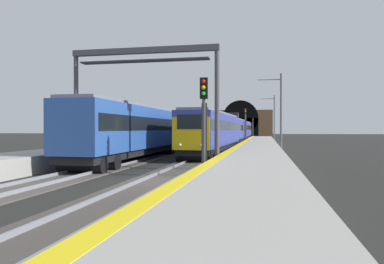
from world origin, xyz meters
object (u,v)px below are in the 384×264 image
(train_adjacent_platform, at_px, (189,129))
(railway_signal_near, at_px, (204,117))
(overhead_signal_gantry, at_px, (144,77))
(catenary_mast_far, at_px, (274,118))
(train_main_approaching, at_px, (233,130))
(railway_signal_far, at_px, (253,127))
(catenary_mast_near, at_px, (281,112))
(railway_signal_mid, at_px, (245,123))

(train_adjacent_platform, xyz_separation_m, railway_signal_near, (-27.86, -6.67, 0.62))
(train_adjacent_platform, bearing_deg, overhead_signal_gantry, -174.05)
(train_adjacent_platform, height_order, catenary_mast_far, catenary_mast_far)
(train_main_approaching, height_order, railway_signal_far, railway_signal_far)
(train_main_approaching, relative_size, catenary_mast_near, 7.40)
(train_main_approaching, bearing_deg, catenary_mast_near, 22.74)
(train_adjacent_platform, height_order, railway_signal_near, train_adjacent_platform)
(train_main_approaching, height_order, overhead_signal_gantry, overhead_signal_gantry)
(railway_signal_far, distance_m, catenary_mast_far, 26.37)
(railway_signal_far, xyz_separation_m, catenary_mast_far, (-25.95, -4.53, 1.30))
(railway_signal_near, bearing_deg, overhead_signal_gantry, -126.54)
(train_adjacent_platform, xyz_separation_m, railway_signal_mid, (11.03, -6.67, 0.88))
(overhead_signal_gantry, height_order, catenary_mast_far, catenary_mast_far)
(railway_signal_near, bearing_deg, train_adjacent_platform, -166.54)
(railway_signal_far, xyz_separation_m, catenary_mast_near, (-53.35, -4.52, 1.16))
(railway_signal_mid, bearing_deg, overhead_signal_gantry, -6.69)
(railway_signal_mid, xyz_separation_m, overhead_signal_gantry, (-35.79, 4.20, 2.28))
(railway_signal_near, bearing_deg, catenary_mast_near, 167.30)
(train_main_approaching, height_order, railway_signal_near, railway_signal_near)
(railway_signal_mid, relative_size, railway_signal_far, 1.11)
(overhead_signal_gantry, distance_m, catenary_mast_near, 19.13)
(railway_signal_mid, distance_m, catenary_mast_far, 9.76)
(railway_signal_mid, xyz_separation_m, catenary_mast_near, (-18.82, -4.52, 0.87))
(railway_signal_mid, height_order, catenary_mast_far, catenary_mast_far)
(train_main_approaching, relative_size, railway_signal_near, 11.99)
(train_main_approaching, height_order, railway_signal_mid, railway_signal_mid)
(railway_signal_near, xyz_separation_m, railway_signal_mid, (38.90, 0.00, 0.26))
(railway_signal_far, bearing_deg, train_adjacent_platform, -8.33)
(railway_signal_near, bearing_deg, catenary_mast_far, 174.55)
(train_adjacent_platform, height_order, overhead_signal_gantry, overhead_signal_gantry)
(catenary_mast_near, bearing_deg, railway_signal_mid, 13.52)
(train_main_approaching, distance_m, railway_signal_far, 37.20)
(train_adjacent_platform, bearing_deg, catenary_mast_near, -124.59)
(railway_signal_near, bearing_deg, railway_signal_far, -180.00)
(train_main_approaching, height_order, train_adjacent_platform, train_adjacent_platform)
(railway_signal_near, bearing_deg, railway_signal_mid, -180.00)
(railway_signal_mid, xyz_separation_m, catenary_mast_far, (8.58, -4.53, 1.01))
(railway_signal_far, height_order, catenary_mast_near, catenary_mast_near)
(train_adjacent_platform, relative_size, overhead_signal_gantry, 6.33)
(train_main_approaching, xyz_separation_m, catenary_mast_near, (-16.20, -6.25, 1.91))
(railway_signal_near, xyz_separation_m, railway_signal_far, (73.43, 0.00, -0.03))
(train_main_approaching, bearing_deg, railway_signal_far, 178.99)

